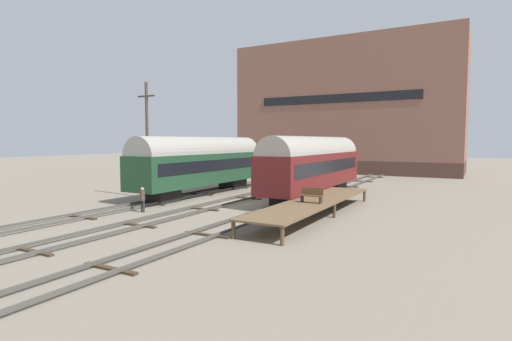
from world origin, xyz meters
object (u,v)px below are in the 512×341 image
Objects in this scene: train_car_maroon at (314,163)px; train_car_green at (202,162)px; utility_pole at (147,138)px; person_worker at (142,197)px; bench at (312,195)px.

train_car_maroon is 9.79m from train_car_green.
person_worker is at bearing -48.83° from utility_pole.
train_car_maroon is 1.01× the size of train_car_green.
person_worker is (1.87, -9.02, -1.85)m from train_car_green.
utility_pole reaches higher than person_worker.
bench reaches higher than person_worker.
train_car_maroon is 13.88m from utility_pole.
train_car_maroon is at bearing 15.04° from train_car_green.
utility_pole is at bearing 173.32° from bench.
utility_pole is (-2.76, -3.74, 2.06)m from train_car_green.
utility_pole is (-12.21, -6.28, 2.03)m from train_car_maroon.
train_car_green reaches higher than bench.
train_car_maroon is at bearing 56.71° from person_worker.
utility_pole reaches higher than train_car_green.
train_car_green is at bearing 53.58° from utility_pole.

